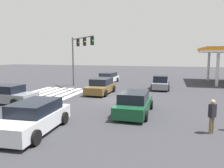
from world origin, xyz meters
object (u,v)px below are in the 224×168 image
car_5 (101,86)px  car_4 (108,78)px  pedestrian (212,115)px  car_1 (34,117)px  car_6 (161,83)px  traffic_signal_mast (79,50)px  car_2 (9,95)px  car_0 (134,103)px

car_5 → car_4: bearing=-166.9°
car_4 → pedestrian: 20.30m
car_1 → car_6: bearing=157.5°
traffic_signal_mast → car_2: size_ratio=1.40×
traffic_signal_mast → car_0: size_ratio=1.22×
car_2 → pedestrian: pedestrian is taller
traffic_signal_mast → car_1: bearing=-30.4°
car_1 → car_4: bearing=-177.9°
car_1 → car_6: car_6 is taller
car_1 → car_4: 19.55m
car_0 → car_4: 16.04m
car_2 → car_4: car_2 is taller
car_1 → pedestrian: pedestrian is taller
car_1 → pedestrian: bearing=100.1°
traffic_signal_mast → car_0: 12.98m
traffic_signal_mast → car_1: size_ratio=1.22×
traffic_signal_mast → car_6: 10.00m
pedestrian → car_6: bearing=-32.8°
traffic_signal_mast → car_5: traffic_signal_mast is taller
car_2 → car_6: (-10.73, 11.20, 0.01)m
car_4 → pedestrian: pedestrian is taller
car_1 → car_5: bearing=177.2°
car_4 → car_6: (3.70, 7.33, 0.05)m
car_6 → car_1: bearing=159.6°
car_2 → car_6: car_6 is taller
car_1 → car_2: size_ratio=1.15×
pedestrian → car_0: bearing=13.0°
traffic_signal_mast → car_6: size_ratio=1.21×
traffic_signal_mast → car_0: bearing=-4.9°
car_2 → car_6: bearing=47.1°
car_2 → pedestrian: bearing=-8.4°
car_6 → car_5: bearing=128.1°
car_0 → car_5: (-6.52, -4.44, 0.02)m
traffic_signal_mast → car_2: traffic_signal_mast is taller
car_4 → car_5: size_ratio=1.12×
car_4 → car_5: 8.47m
car_0 → car_4: size_ratio=0.99×
car_0 → pedestrian: 5.01m
car_5 → car_6: car_6 is taller
car_4 → car_0: bearing=26.4°
car_0 → car_5: size_ratio=1.10×
car_1 → car_5: (-11.17, -0.12, -0.01)m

